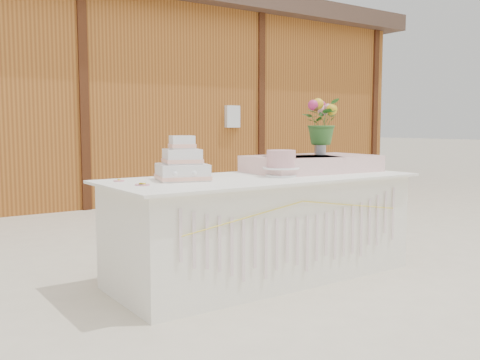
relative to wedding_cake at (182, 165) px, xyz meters
name	(u,v)px	position (x,y,z in m)	size (l,w,h in m)	color
ground	(262,277)	(0.62, -0.12, -0.88)	(80.00, 80.00, 0.00)	beige
barn	(43,94)	(0.61, 5.88, 0.80)	(12.60, 4.60, 3.30)	#9A5A20
cake_table	(263,227)	(0.62, -0.12, -0.49)	(2.40, 1.00, 0.77)	white
wedding_cake	(182,165)	(0.00, 0.00, 0.00)	(0.43, 0.43, 0.31)	white
pink_cake_stand	(281,162)	(0.74, -0.19, 0.01)	(0.28, 0.28, 0.20)	white
satin_runner	(312,164)	(1.22, 0.00, -0.04)	(1.07, 0.62, 0.14)	beige
flower_vase	(320,147)	(1.35, 0.04, 0.10)	(0.10, 0.10, 0.14)	#A3A3A7
bouquet	(321,116)	(1.35, 0.04, 0.36)	(0.35, 0.30, 0.39)	#33692A
loose_flowers	(131,182)	(-0.39, -0.01, -0.10)	(0.15, 0.36, 0.02)	pink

